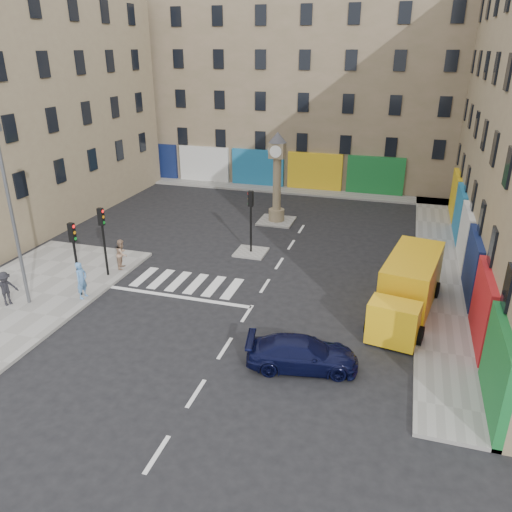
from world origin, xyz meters
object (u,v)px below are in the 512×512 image
at_px(pedestrian_dark, 6,289).
at_px(traffic_light_left_near, 74,248).
at_px(traffic_light_island, 251,212).
at_px(lamp_post, 11,209).
at_px(clock_pillar, 277,172).
at_px(navy_sedan, 302,353).
at_px(yellow_van, 408,287).
at_px(pedestrian_blue, 82,280).
at_px(pedestrian_tan, 122,254).
at_px(traffic_light_left_far, 103,231).

bearing_deg(pedestrian_dark, traffic_light_left_near, -30.00).
relative_size(traffic_light_left_near, traffic_light_island, 1.00).
distance_m(lamp_post, clock_pillar, 17.31).
relative_size(navy_sedan, pedestrian_dark, 2.54).
xyz_separation_m(lamp_post, yellow_van, (17.19, 4.57, -3.54)).
height_order(traffic_light_island, lamp_post, lamp_post).
bearing_deg(traffic_light_island, yellow_van, -27.26).
distance_m(traffic_light_left_near, navy_sedan, 12.02).
height_order(yellow_van, pedestrian_blue, yellow_van).
distance_m(traffic_light_left_near, pedestrian_tan, 3.83).
height_order(traffic_light_left_near, navy_sedan, traffic_light_left_near).
xyz_separation_m(traffic_light_left_near, pedestrian_dark, (-2.67, -1.87, -1.63)).
xyz_separation_m(traffic_light_left_far, yellow_van, (15.29, 0.77, -1.37)).
bearing_deg(clock_pillar, lamp_post, -118.35).
bearing_deg(pedestrian_dark, clock_pillar, -4.75).
relative_size(navy_sedan, pedestrian_tan, 2.58).
height_order(traffic_light_island, pedestrian_blue, traffic_light_island).
bearing_deg(yellow_van, pedestrian_blue, -157.64).
relative_size(clock_pillar, pedestrian_blue, 3.32).
relative_size(traffic_light_left_near, pedestrian_dark, 2.21).
distance_m(traffic_light_left_far, clock_pillar, 13.05).
distance_m(traffic_light_left_far, yellow_van, 15.37).
bearing_deg(traffic_light_island, clock_pillar, 90.00).
bearing_deg(navy_sedan, clock_pillar, 7.11).
xyz_separation_m(pedestrian_tan, pedestrian_dark, (-2.97, -5.31, 0.01)).
relative_size(pedestrian_tan, pedestrian_dark, 0.98).
relative_size(lamp_post, yellow_van, 1.16).
height_order(lamp_post, pedestrian_tan, lamp_post).
bearing_deg(traffic_light_left_far, pedestrian_blue, -83.44).
xyz_separation_m(traffic_light_left_near, navy_sedan, (11.57, -2.55, -2.00)).
bearing_deg(pedestrian_tan, yellow_van, -105.04).
distance_m(traffic_light_left_near, pedestrian_blue, 1.60).
relative_size(traffic_light_left_near, lamp_post, 0.45).
bearing_deg(yellow_van, pedestrian_tan, -171.39).
relative_size(traffic_light_island, pedestrian_blue, 2.02).
xyz_separation_m(traffic_light_left_near, pedestrian_tan, (0.30, 3.44, -1.65)).
xyz_separation_m(traffic_light_island, pedestrian_blue, (-6.00, -8.01, -1.52)).
bearing_deg(pedestrian_dark, pedestrian_tan, -4.17).
relative_size(pedestrian_blue, pedestrian_tan, 1.12).
distance_m(traffic_light_island, clock_pillar, 6.07).
relative_size(traffic_light_left_far, pedestrian_dark, 2.21).
relative_size(traffic_light_left_far, lamp_post, 0.45).
bearing_deg(lamp_post, clock_pillar, 61.65).
height_order(clock_pillar, pedestrian_blue, clock_pillar).
bearing_deg(clock_pillar, pedestrian_dark, -119.80).
xyz_separation_m(traffic_light_left_far, clock_pillar, (6.30, 11.40, 0.93)).
bearing_deg(lamp_post, navy_sedan, -4.90).
height_order(lamp_post, pedestrian_dark, lamp_post).
height_order(traffic_light_left_far, pedestrian_dark, traffic_light_left_far).
xyz_separation_m(traffic_light_left_far, traffic_light_island, (6.30, 5.40, -0.03)).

